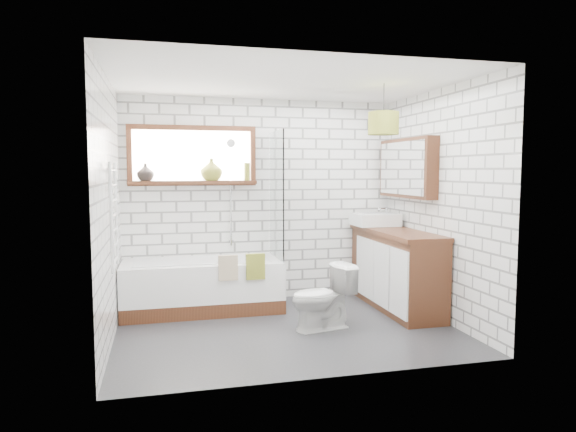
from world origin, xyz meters
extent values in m
cube|color=#242427|center=(0.00, 0.00, -0.01)|extent=(3.40, 2.60, 0.01)
cube|color=white|center=(0.00, 0.00, 2.50)|extent=(3.40, 2.60, 0.01)
cube|color=white|center=(0.00, 1.30, 1.25)|extent=(3.40, 0.01, 2.50)
cube|color=white|center=(0.00, -1.30, 1.25)|extent=(3.40, 0.01, 2.50)
cube|color=white|center=(-1.70, 0.00, 1.25)|extent=(0.01, 2.60, 2.50)
cube|color=white|center=(1.70, 0.00, 1.25)|extent=(0.01, 2.60, 2.50)
cube|color=#391C0F|center=(-0.85, 1.26, 1.80)|extent=(1.52, 0.16, 0.68)
cube|color=white|center=(-1.66, 0.00, 1.20)|extent=(0.06, 0.52, 1.00)
cube|color=#391C0F|center=(1.62, 0.60, 1.65)|extent=(0.16, 1.20, 0.70)
cylinder|color=silver|center=(-0.40, 1.26, 1.35)|extent=(0.02, 0.02, 1.30)
cube|color=white|center=(-0.79, 0.90, 0.29)|extent=(1.81, 0.80, 0.58)
cube|color=white|center=(0.10, 0.90, 1.33)|extent=(0.02, 0.72, 1.50)
cube|color=olive|center=(-0.23, 0.50, 0.56)|extent=(0.21, 0.06, 0.29)
cube|color=tan|center=(-0.54, 0.50, 0.56)|extent=(0.21, 0.05, 0.28)
cube|color=#391C0F|center=(1.44, 0.46, 0.47)|extent=(0.53, 1.63, 0.93)
cube|color=white|center=(1.38, 0.96, 1.01)|extent=(0.53, 0.46, 0.15)
cylinder|color=silver|center=(1.54, 0.96, 1.07)|extent=(0.04, 0.04, 0.17)
imported|color=white|center=(0.35, -0.10, 0.33)|extent=(0.49, 0.71, 0.66)
imported|color=olive|center=(-0.63, 1.23, 1.61)|extent=(0.26, 0.26, 0.27)
imported|color=black|center=(-1.40, 1.23, 1.58)|extent=(0.25, 0.25, 0.21)
cylinder|color=olive|center=(-0.20, 1.23, 1.59)|extent=(0.08, 0.08, 0.22)
cylinder|color=olive|center=(0.98, -0.13, 2.10)|extent=(0.31, 0.31, 0.23)
camera|label=1|loc=(-1.22, -5.01, 1.62)|focal=32.00mm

